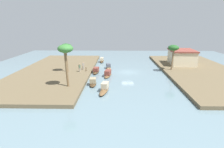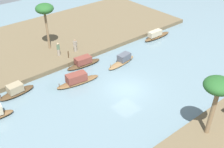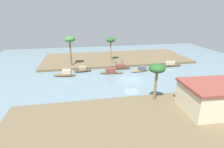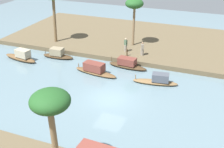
# 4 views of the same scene
# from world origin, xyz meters

# --- Properties ---
(river_water) EXTENTS (68.52, 68.52, 0.00)m
(river_water) POSITION_xyz_m (0.00, 0.00, 0.00)
(river_water) COLOR slate
(river_water) RESTS_ON ground
(riverbank_left) EXTENTS (37.77, 15.41, 0.52)m
(riverbank_left) POSITION_xyz_m (0.00, -15.38, 0.26)
(riverbank_left) COLOR brown
(riverbank_left) RESTS_ON ground
(riverbank_right) EXTENTS (37.77, 15.41, 0.52)m
(riverbank_right) POSITION_xyz_m (0.00, 15.38, 0.26)
(riverbank_right) COLOR brown
(riverbank_right) RESTS_ON ground
(sampan_midstream) EXTENTS (4.76, 0.95, 1.22)m
(sampan_midstream) POSITION_xyz_m (-11.44, -6.41, 0.46)
(sampan_midstream) COLOR brown
(sampan_midstream) RESTS_ON river_water
(sampan_foreground) EXTENTS (4.60, 1.74, 1.39)m
(sampan_foreground) POSITION_xyz_m (12.61, -4.26, 0.51)
(sampan_foreground) COLOR brown
(sampan_foreground) RESTS_ON river_water
(sampan_with_red_awning) EXTENTS (4.95, 1.78, 1.23)m
(sampan_with_red_awning) POSITION_xyz_m (3.33, -4.14, 0.49)
(sampan_with_red_awning) COLOR brown
(sampan_with_red_awning) RESTS_ON river_water
(sampan_downstream_large) EXTENTS (4.46, 1.63, 1.13)m
(sampan_downstream_large) POSITION_xyz_m (-3.22, -4.27, 0.42)
(sampan_downstream_large) COLOR brown
(sampan_downstream_large) RESTS_ON river_water
(sampan_upstream_small) EXTENTS (3.82, 1.40, 1.20)m
(sampan_upstream_small) POSITION_xyz_m (9.13, -6.44, 0.44)
(sampan_upstream_small) COLOR #47331E
(sampan_upstream_small) RESTS_ON river_water
(sampan_open_hull) EXTENTS (4.41, 1.43, 1.15)m
(sampan_open_hull) POSITION_xyz_m (0.67, -6.75, 0.45)
(sampan_open_hull) COLOR #47331E
(sampan_open_hull) RESTS_ON river_water
(person_on_near_bank) EXTENTS (0.45, 0.45, 1.67)m
(person_on_near_bank) POSITION_xyz_m (1.98, -9.98, 1.24)
(person_on_near_bank) COLOR gray
(person_on_near_bank) RESTS_ON riverbank_left
(person_by_mooring) EXTENTS (0.51, 0.51, 1.59)m
(person_by_mooring) POSITION_xyz_m (-0.16, -9.58, 1.20)
(person_by_mooring) COLOR gray
(person_by_mooring) RESTS_ON riverbank_left
(mooring_post) EXTENTS (0.14, 0.14, 0.84)m
(mooring_post) POSITION_xyz_m (1.40, -8.77, 0.95)
(mooring_post) COLOR #4C3823
(mooring_post) RESTS_ON riverbank_left
(palm_tree_left_near) EXTENTS (2.18, 2.18, 5.76)m
(palm_tree_left_near) POSITION_xyz_m (1.85, -12.52, 5.50)
(palm_tree_left_near) COLOR #7F6647
(palm_tree_left_near) RESTS_ON riverbank_left
(palm_tree_left_far) EXTENTS (2.34, 2.34, 6.59)m
(palm_tree_left_far) POSITION_xyz_m (11.52, -10.17, 6.19)
(palm_tree_left_far) COLOR brown
(palm_tree_left_far) RESTS_ON riverbank_left
(palm_tree_right_tall) EXTENTS (2.24, 2.24, 5.32)m
(palm_tree_right_tall) POSITION_xyz_m (-0.32, 9.43, 5.02)
(palm_tree_right_tall) COLOR #7F6647
(palm_tree_right_tall) RESTS_ON riverbank_right
(riverside_building) EXTENTS (7.54, 6.03, 3.55)m
(riverside_building) POSITION_xyz_m (-6.16, 13.27, 2.32)
(riverside_building) COLOR beige
(riverside_building) RESTS_ON riverbank_right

